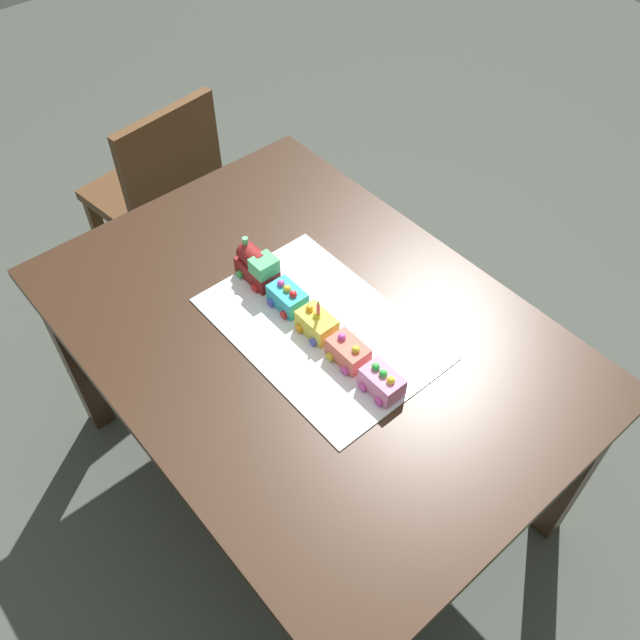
{
  "coord_description": "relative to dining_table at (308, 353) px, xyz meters",
  "views": [
    {
      "loc": [
        0.87,
        -0.7,
        2.05
      ],
      "look_at": [
        0.02,
        0.02,
        0.77
      ],
      "focal_mm": 37.75,
      "sensor_mm": 36.0,
      "label": 1
    }
  ],
  "objects": [
    {
      "name": "cake_car_hopper_bubblegum",
      "position": [
        0.26,
        0.01,
        0.14
      ],
      "size": [
        0.1,
        0.08,
        0.07
      ],
      "color": "pink",
      "rests_on": "cake_board"
    },
    {
      "name": "cake_car_flatbed_lemon",
      "position": [
        0.03,
        0.01,
        0.14
      ],
      "size": [
        0.1,
        0.08,
        0.07
      ],
      "color": "#F4E04C",
      "rests_on": "cake_board"
    },
    {
      "name": "chair",
      "position": [
        -1.03,
        0.14,
        -0.16
      ],
      "size": [
        0.45,
        0.45,
        0.86
      ],
      "rotation": [
        0.0,
        0.0,
        -1.44
      ],
      "color": "brown",
      "rests_on": "ground"
    },
    {
      "name": "dining_table",
      "position": [
        0.0,
        0.0,
        0.0
      ],
      "size": [
        1.4,
        1.0,
        0.74
      ],
      "color": "#382316",
      "rests_on": "ground"
    },
    {
      "name": "birthday_candle",
      "position": [
        0.03,
        0.01,
        0.21
      ],
      "size": [
        0.01,
        0.01,
        0.05
      ],
      "color": "#F24C59",
      "rests_on": "cake_car_flatbed_lemon"
    },
    {
      "name": "ground_plane",
      "position": [
        0.0,
        0.0,
        -0.63
      ],
      "size": [
        8.0,
        8.0,
        0.0
      ],
      "primitive_type": "plane",
      "color": "#474C44"
    },
    {
      "name": "cake_board",
      "position": [
        0.02,
        0.02,
        0.11
      ],
      "size": [
        0.6,
        0.4,
        0.0
      ],
      "primitive_type": "cube",
      "color": "silver",
      "rests_on": "dining_table"
    },
    {
      "name": "cake_locomotive",
      "position": [
        -0.22,
        0.01,
        0.16
      ],
      "size": [
        0.14,
        0.08,
        0.12
      ],
      "color": "maroon",
      "rests_on": "cake_board"
    },
    {
      "name": "cake_car_caboose_turquoise",
      "position": [
        -0.09,
        0.01,
        0.14
      ],
      "size": [
        0.1,
        0.08,
        0.07
      ],
      "color": "#38B7C6",
      "rests_on": "cake_board"
    },
    {
      "name": "cake_car_gondola_coral",
      "position": [
        0.15,
        0.01,
        0.14
      ],
      "size": [
        0.1,
        0.08,
        0.07
      ],
      "color": "#F27260",
      "rests_on": "cake_board"
    }
  ]
}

